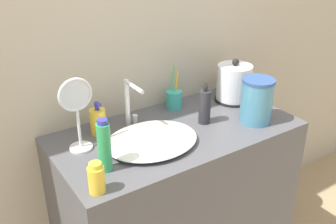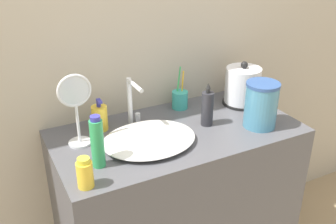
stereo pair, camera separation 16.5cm
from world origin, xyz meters
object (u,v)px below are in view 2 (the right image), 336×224
Objects in this scene: toothbrush_cup at (180,99)px; lotion_bottle at (100,118)px; faucet at (132,100)px; shampoo_bottle at (97,142)px; electric_kettle at (242,87)px; hand_cream_bottle at (207,108)px; vanity_mirror at (76,105)px; water_pitcher at (261,105)px; mouthwash_bottle at (85,173)px.

toothbrush_cup is 0.42m from lotion_bottle.
shampoo_bottle is (-0.24, -0.25, -0.02)m from faucet.
hand_cream_bottle is (-0.28, -0.11, -0.01)m from electric_kettle.
shampoo_bottle is at bearing -165.40° from electric_kettle.
shampoo_bottle is 1.04× the size of hand_cream_bottle.
shampoo_bottle is at bearing -169.65° from hand_cream_bottle.
vanity_mirror reaches higher than hand_cream_bottle.
faucet is at bearing -168.23° from toothbrush_cup.
vanity_mirror is at bearing 164.43° from water_pitcher.
electric_kettle reaches higher than faucet.
shampoo_bottle reaches higher than hand_cream_bottle.
water_pitcher is at bearing -30.13° from hand_cream_bottle.
shampoo_bottle is 0.68× the size of vanity_mirror.
electric_kettle is at bearing -17.59° from toothbrush_cup.
water_pitcher is (0.74, -0.02, 0.00)m from shampoo_bottle.
hand_cream_bottle is 0.57m from vanity_mirror.
lotion_bottle is at bearing 155.63° from water_pitcher.
lotion_bottle is at bearing 34.86° from vanity_mirror.
faucet is 1.90× the size of mouthwash_bottle.
electric_kettle reaches higher than hand_cream_bottle.
shampoo_bottle reaches higher than lotion_bottle.
vanity_mirror is (-0.11, -0.08, 0.12)m from lotion_bottle.
lotion_bottle is (-0.15, 0.02, -0.06)m from faucet.
faucet reaches higher than toothbrush_cup.
mouthwash_bottle is 0.57× the size of hand_cream_bottle.
electric_kettle is 1.07× the size of toothbrush_cup.
mouthwash_bottle is at bearing -128.20° from shampoo_bottle.
mouthwash_bottle is 0.82m from water_pitcher.
vanity_mirror is 1.48× the size of water_pitcher.
lotion_bottle is at bearing 158.47° from hand_cream_bottle.
hand_cream_bottle is at bearing -157.60° from electric_kettle.
lotion_bottle reaches higher than mouthwash_bottle.
vanity_mirror reaches higher than faucet.
vanity_mirror reaches higher than toothbrush_cup.
hand_cream_bottle is (0.62, 0.20, 0.03)m from mouthwash_bottle.
hand_cream_bottle is at bearing 18.04° from mouthwash_bottle.
hand_cream_bottle reaches higher than lotion_bottle.
water_pitcher reaches higher than mouthwash_bottle.
shampoo_bottle is at bearing -109.32° from lotion_bottle.
water_pitcher is (0.82, 0.08, 0.05)m from mouthwash_bottle.
toothbrush_cup is 0.60m from shampoo_bottle.
vanity_mirror is at bearing -167.83° from toothbrush_cup.
shampoo_bottle is 0.21m from vanity_mirror.
mouthwash_bottle is at bearing -132.41° from faucet.
vanity_mirror is at bearing 95.83° from shampoo_bottle.
hand_cream_bottle is (0.53, 0.10, -0.02)m from shampoo_bottle.
mouthwash_bottle is 0.56× the size of water_pitcher.
hand_cream_bottle is at bearing -83.44° from toothbrush_cup.
faucet reaches higher than water_pitcher.
shampoo_bottle is at bearing 178.50° from water_pitcher.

